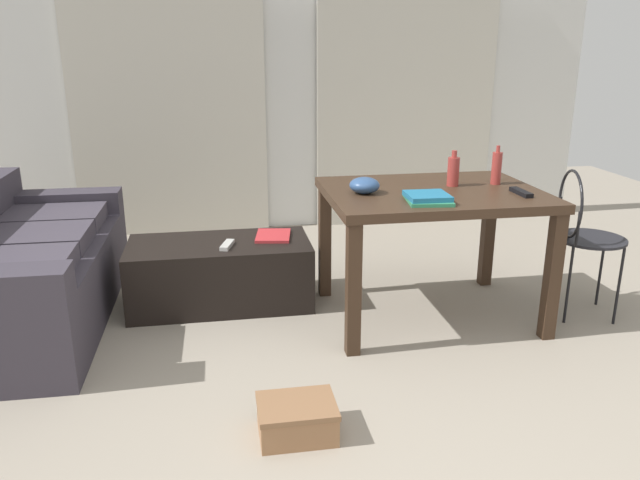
% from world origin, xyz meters
% --- Properties ---
extents(ground_plane, '(8.38, 8.38, 0.00)m').
position_xyz_m(ground_plane, '(0.00, 1.35, 0.00)').
color(ground_plane, gray).
extents(wall_back, '(5.11, 0.10, 2.60)m').
position_xyz_m(wall_back, '(0.00, 3.49, 1.30)').
color(wall_back, silver).
rests_on(wall_back, ground).
extents(curtains, '(3.49, 0.03, 2.24)m').
position_xyz_m(curtains, '(0.00, 3.41, 1.12)').
color(curtains, beige).
rests_on(curtains, ground).
extents(couch, '(0.86, 1.74, 0.74)m').
position_xyz_m(couch, '(-1.75, 1.74, 0.30)').
color(couch, '#38333D').
rests_on(couch, ground).
extents(coffee_table, '(1.08, 0.53, 0.39)m').
position_xyz_m(coffee_table, '(-0.65, 1.82, 0.19)').
color(coffee_table, black).
rests_on(coffee_table, ground).
extents(craft_table, '(1.17, 0.90, 0.75)m').
position_xyz_m(craft_table, '(0.53, 1.45, 0.65)').
color(craft_table, '#382619').
rests_on(craft_table, ground).
extents(wire_chair, '(0.39, 0.42, 0.86)m').
position_xyz_m(wire_chair, '(1.37, 1.32, 0.53)').
color(wire_chair, black).
rests_on(wire_chair, ground).
extents(bottle_near, '(0.06, 0.06, 0.22)m').
position_xyz_m(bottle_near, '(0.94, 1.53, 0.84)').
color(bottle_near, '#99332D').
rests_on(bottle_near, craft_table).
extents(bottle_far, '(0.07, 0.07, 0.20)m').
position_xyz_m(bottle_far, '(0.68, 1.53, 0.83)').
color(bottle_far, '#99332D').
rests_on(bottle_far, craft_table).
extents(bowl, '(0.16, 0.16, 0.09)m').
position_xyz_m(bowl, '(0.14, 1.43, 0.79)').
color(bowl, '#2D4C7A').
rests_on(bowl, craft_table).
extents(book_stack, '(0.25, 0.29, 0.04)m').
position_xyz_m(book_stack, '(0.41, 1.20, 0.77)').
color(book_stack, '#2D7F56').
rests_on(book_stack, craft_table).
extents(tv_remote_on_table, '(0.05, 0.19, 0.02)m').
position_xyz_m(tv_remote_on_table, '(0.96, 1.26, 0.76)').
color(tv_remote_on_table, black).
rests_on(tv_remote_on_table, craft_table).
extents(tv_remote_primary, '(0.09, 0.17, 0.02)m').
position_xyz_m(tv_remote_primary, '(-0.60, 1.73, 0.40)').
color(tv_remote_primary, '#B7B7B2').
rests_on(tv_remote_primary, coffee_table).
extents(magazine, '(0.24, 0.29, 0.02)m').
position_xyz_m(magazine, '(-0.32, 1.87, 0.40)').
color(magazine, red).
rests_on(magazine, coffee_table).
extents(shoebox, '(0.31, 0.24, 0.14)m').
position_xyz_m(shoebox, '(-0.37, 0.41, 0.07)').
color(shoebox, '#996B47').
rests_on(shoebox, ground).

